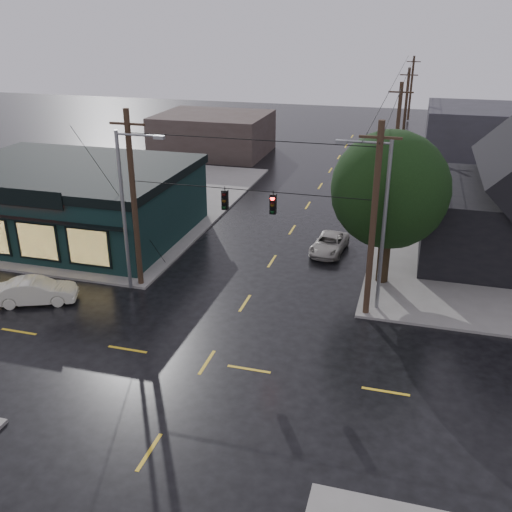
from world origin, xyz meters
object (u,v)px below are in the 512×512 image
(corner_tree, at_px, (390,190))
(utility_pole_ne, at_px, (365,315))
(sedan_cream, at_px, (36,291))
(utility_pole_nw, at_px, (141,285))
(suv_silver, at_px, (329,244))

(corner_tree, relative_size, utility_pole_ne, 0.87)
(corner_tree, relative_size, sedan_cream, 2.07)
(corner_tree, xyz_separation_m, utility_pole_ne, (-0.50, -4.15, -5.68))
(sedan_cream, bearing_deg, utility_pole_ne, -101.72)
(utility_pole_nw, xyz_separation_m, utility_pole_ne, (13.00, 0.00, 0.00))
(utility_pole_ne, relative_size, suv_silver, 2.41)
(utility_pole_nw, distance_m, suv_silver, 12.64)
(utility_pole_nw, relative_size, suv_silver, 2.41)
(corner_tree, distance_m, suv_silver, 7.39)
(utility_pole_nw, bearing_deg, suv_silver, 39.28)
(sedan_cream, bearing_deg, utility_pole_nw, -74.88)
(corner_tree, xyz_separation_m, suv_silver, (-3.72, 3.84, -5.09))
(utility_pole_ne, distance_m, suv_silver, 8.64)
(utility_pole_ne, bearing_deg, corner_tree, 83.13)
(sedan_cream, relative_size, suv_silver, 1.01)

